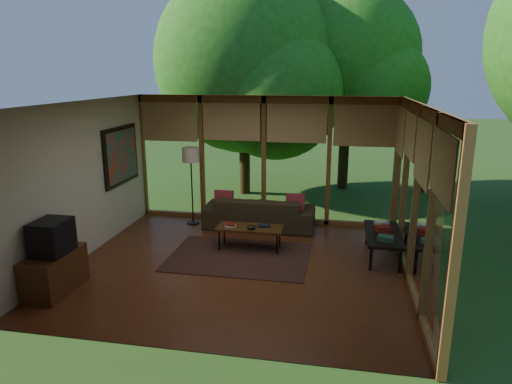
% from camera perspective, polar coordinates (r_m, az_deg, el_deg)
% --- Properties ---
extents(floor, '(5.50, 5.50, 0.00)m').
position_cam_1_polar(floor, '(7.80, -2.15, -9.15)').
color(floor, brown).
rests_on(floor, ground).
extents(ceiling, '(5.50, 5.50, 0.00)m').
position_cam_1_polar(ceiling, '(7.15, -2.36, 11.07)').
color(ceiling, white).
rests_on(ceiling, ground).
extents(wall_left, '(0.04, 5.00, 2.70)m').
position_cam_1_polar(wall_left, '(8.39, -20.90, 1.32)').
color(wall_left, beige).
rests_on(wall_left, ground).
extents(wall_front, '(5.50, 0.04, 2.70)m').
position_cam_1_polar(wall_front, '(5.06, -8.53, -6.30)').
color(wall_front, beige).
rests_on(wall_front, ground).
extents(window_wall_back, '(5.50, 0.12, 2.70)m').
position_cam_1_polar(window_wall_back, '(9.76, 0.98, 4.04)').
color(window_wall_back, brown).
rests_on(window_wall_back, ground).
extents(window_wall_right, '(0.12, 5.00, 2.70)m').
position_cam_1_polar(window_wall_right, '(7.28, 19.37, -0.48)').
color(window_wall_right, brown).
rests_on(window_wall_right, ground).
extents(tree_nw, '(4.58, 4.58, 5.71)m').
position_cam_1_polar(tree_nw, '(12.05, -1.46, 15.91)').
color(tree_nw, '#332612').
rests_on(tree_nw, ground).
extents(tree_ne, '(3.74, 3.74, 5.42)m').
position_cam_1_polar(tree_ne, '(12.86, 11.47, 16.14)').
color(tree_ne, '#332612').
rests_on(tree_ne, ground).
extents(rug, '(2.42, 1.71, 0.01)m').
position_cam_1_polar(rug, '(8.13, -2.15, -8.08)').
color(rug, brown).
rests_on(rug, floor).
extents(sofa, '(2.27, 0.90, 0.66)m').
position_cam_1_polar(sofa, '(9.52, 0.43, -2.54)').
color(sofa, '#3B2F1D').
rests_on(sofa, floor).
extents(pillow_left, '(0.39, 0.21, 0.41)m').
position_cam_1_polar(pillow_left, '(9.56, -4.04, -0.99)').
color(pillow_left, maroon).
rests_on(pillow_left, sofa).
extents(pillow_right, '(0.38, 0.20, 0.40)m').
position_cam_1_polar(pillow_right, '(9.31, 4.93, -1.45)').
color(pillow_right, maroon).
rests_on(pillow_right, sofa).
extents(ct_book_lower, '(0.24, 0.20, 0.03)m').
position_cam_1_polar(ct_book_lower, '(8.36, -3.22, -4.24)').
color(ct_book_lower, beige).
rests_on(ct_book_lower, coffee_table).
extents(ct_book_upper, '(0.18, 0.14, 0.03)m').
position_cam_1_polar(ct_book_upper, '(8.35, -3.22, -4.06)').
color(ct_book_upper, maroon).
rests_on(ct_book_upper, coffee_table).
extents(ct_book_side, '(0.25, 0.22, 0.03)m').
position_cam_1_polar(ct_book_side, '(8.37, 1.00, -4.21)').
color(ct_book_side, black).
rests_on(ct_book_side, coffee_table).
extents(ct_bowl, '(0.16, 0.16, 0.07)m').
position_cam_1_polar(ct_bowl, '(8.23, -0.59, -4.39)').
color(ct_bowl, black).
rests_on(ct_bowl, coffee_table).
extents(media_cabinet, '(0.50, 1.00, 0.60)m').
position_cam_1_polar(media_cabinet, '(7.45, -23.84, -9.13)').
color(media_cabinet, '#522D16').
rests_on(media_cabinet, floor).
extents(television, '(0.45, 0.55, 0.50)m').
position_cam_1_polar(television, '(7.25, -24.16, -5.16)').
color(television, black).
rests_on(television, media_cabinet).
extents(console_book_a, '(0.28, 0.24, 0.09)m').
position_cam_1_polar(console_book_a, '(7.87, 15.90, -5.59)').
color(console_book_a, '#305449').
rests_on(console_book_a, side_console).
extents(console_book_b, '(0.28, 0.23, 0.11)m').
position_cam_1_polar(console_book_b, '(8.29, 15.63, -4.47)').
color(console_book_b, maroon).
rests_on(console_book_b, side_console).
extents(console_book_c, '(0.28, 0.24, 0.06)m').
position_cam_1_polar(console_book_c, '(8.67, 15.41, -3.76)').
color(console_book_c, beige).
rests_on(console_book_c, side_console).
extents(floor_lamp, '(0.36, 0.36, 1.65)m').
position_cam_1_polar(floor_lamp, '(9.63, -8.15, 4.09)').
color(floor_lamp, black).
rests_on(floor_lamp, floor).
extents(coffee_table, '(1.20, 0.50, 0.43)m').
position_cam_1_polar(coffee_table, '(8.35, -0.79, -4.61)').
color(coffee_table, '#522D16').
rests_on(coffee_table, floor).
extents(side_console, '(0.60, 1.40, 0.46)m').
position_cam_1_polar(side_console, '(8.27, 15.62, -5.23)').
color(side_console, black).
rests_on(side_console, floor).
extents(wall_painting, '(0.06, 1.35, 1.15)m').
position_cam_1_polar(wall_painting, '(9.53, -16.51, 4.41)').
color(wall_painting, black).
rests_on(wall_painting, wall_left).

